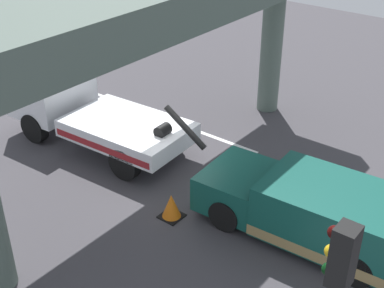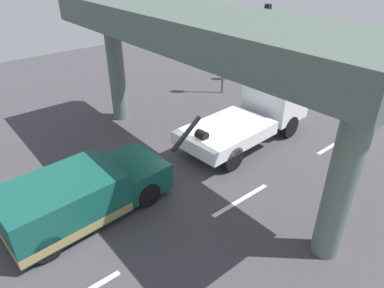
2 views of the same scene
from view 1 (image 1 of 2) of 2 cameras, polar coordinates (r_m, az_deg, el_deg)
name	(u,v)px [view 1 (image 1 of 2)]	position (r m, az deg, el deg)	size (l,w,h in m)	color
ground_plane	(172,177)	(15.73, -2.19, -3.59)	(60.00, 40.00, 0.10)	#423F44
lane_stripe_mid	(224,141)	(17.54, 3.48, 0.35)	(2.60, 0.16, 0.01)	silver
lane_stripe_east	(99,95)	(21.14, -10.00, 5.26)	(2.60, 0.16, 0.01)	silver
tow_truck_white	(82,106)	(17.47, -11.84, 4.03)	(7.31, 2.72, 2.46)	white
towed_van_green	(311,210)	(13.31, 12.73, -7.00)	(5.31, 2.47, 1.58)	#145147
overpass_structure	(162,7)	(13.76, -3.22, 14.59)	(3.60, 13.49, 5.82)	#596B60
traffic_cone_orange	(171,206)	(13.89, -2.24, -6.76)	(0.58, 0.58, 0.69)	orange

